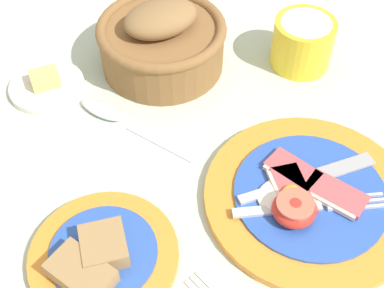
% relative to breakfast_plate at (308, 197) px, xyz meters
% --- Properties ---
extents(ground_plane, '(3.00, 3.00, 0.00)m').
position_rel_breakfast_plate_xyz_m(ground_plane, '(-0.08, 0.01, -0.01)').
color(ground_plane, '#B7CCB7').
extents(breakfast_plate, '(0.26, 0.26, 0.04)m').
position_rel_breakfast_plate_xyz_m(breakfast_plate, '(0.00, 0.00, 0.00)').
color(breakfast_plate, orange).
rests_on(breakfast_plate, ground_plane).
extents(bread_plate, '(0.17, 0.17, 0.04)m').
position_rel_breakfast_plate_xyz_m(bread_plate, '(-0.25, -0.03, 0.00)').
color(bread_plate, orange).
rests_on(bread_plate, ground_plane).
extents(sugar_cup, '(0.09, 0.09, 0.07)m').
position_rel_breakfast_plate_xyz_m(sugar_cup, '(0.07, 0.25, 0.03)').
color(sugar_cup, yellow).
rests_on(sugar_cup, ground_plane).
extents(bread_basket, '(0.19, 0.19, 0.11)m').
position_rel_breakfast_plate_xyz_m(bread_basket, '(-0.13, 0.29, 0.04)').
color(bread_basket, brown).
rests_on(bread_basket, ground_plane).
extents(butter_dish, '(0.11, 0.11, 0.03)m').
position_rel_breakfast_plate_xyz_m(butter_dish, '(-0.31, 0.27, -0.00)').
color(butter_dish, silver).
rests_on(butter_dish, ground_plane).
extents(teaspoon_by_saucer, '(0.15, 0.15, 0.01)m').
position_rel_breakfast_plate_xyz_m(teaspoon_by_saucer, '(-0.22, 0.18, -0.01)').
color(teaspoon_by_saucer, silver).
rests_on(teaspoon_by_saucer, ground_plane).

